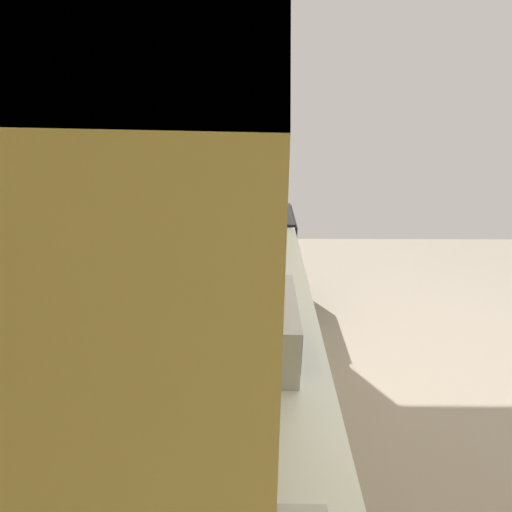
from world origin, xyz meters
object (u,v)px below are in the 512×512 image
(bowl, at_px, (266,244))
(oven_range, at_px, (260,258))
(microwave, at_px, (253,327))
(kettle, at_px, (268,275))

(bowl, bearing_deg, oven_range, 3.00)
(bowl, bearing_deg, microwave, 176.29)
(microwave, bearing_deg, kettle, -7.07)
(microwave, xyz_separation_m, bowl, (1.20, -0.08, -0.10))
(microwave, bearing_deg, bowl, -3.71)
(microwave, bearing_deg, oven_range, -1.09)
(oven_range, bearing_deg, kettle, -178.28)
(oven_range, relative_size, microwave, 2.29)
(oven_range, xyz_separation_m, microwave, (-1.97, 0.04, 0.57))
(oven_range, distance_m, bowl, 0.90)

